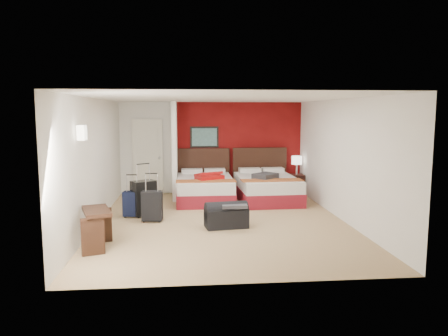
{
  "coord_description": "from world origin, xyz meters",
  "views": [
    {
      "loc": [
        -0.73,
        -8.55,
        2.22
      ],
      "look_at": [
        0.12,
        0.8,
        1.0
      ],
      "focal_mm": 34.32,
      "sensor_mm": 36.0,
      "label": 1
    }
  ],
  "objects": [
    {
      "name": "jacket_bundle",
      "position": [
        1.22,
        1.66,
        0.68
      ],
      "size": [
        0.7,
        0.69,
        0.13
      ],
      "primitive_type": "cube",
      "rotation": [
        0.0,
        0.0,
        0.72
      ],
      "color": "#343438",
      "rests_on": "bed_right"
    },
    {
      "name": "jacket_draped",
      "position": [
        0.2,
        -0.52,
        0.44
      ],
      "size": [
        0.49,
        0.41,
        0.06
      ],
      "primitive_type": "cube",
      "rotation": [
        0.0,
        0.0,
        -0.02
      ],
      "color": "#3C3C42",
      "rests_on": "duffel_bag"
    },
    {
      "name": "desk",
      "position": [
        -2.18,
        -1.58,
        0.33
      ],
      "size": [
        0.62,
        0.88,
        0.66
      ],
      "primitive_type": "cube",
      "rotation": [
        0.0,
        0.0,
        0.31
      ],
      "color": "black",
      "rests_on": "ground"
    },
    {
      "name": "partition_wall",
      "position": [
        -1.0,
        2.61,
        1.25
      ],
      "size": [
        0.12,
        1.2,
        2.5
      ],
      "primitive_type": "cube",
      "color": "silver",
      "rests_on": "ground"
    },
    {
      "name": "bed_left",
      "position": [
        -0.25,
        2.07,
        0.3
      ],
      "size": [
        1.4,
        1.99,
        0.6
      ],
      "primitive_type": "cube",
      "rotation": [
        0.0,
        0.0,
        -0.01
      ],
      "color": "white",
      "rests_on": "ground"
    },
    {
      "name": "entry_door",
      "position": [
        -1.75,
        3.2,
        1.02
      ],
      "size": [
        0.82,
        0.06,
        2.05
      ],
      "primitive_type": "cube",
      "color": "silver",
      "rests_on": "ground"
    },
    {
      "name": "ground",
      "position": [
        0.0,
        0.0,
        0.0
      ],
      "size": [
        6.5,
        6.5,
        0.0
      ],
      "primitive_type": "plane",
      "color": "#D0B180",
      "rests_on": "ground"
    },
    {
      "name": "table_lamp",
      "position": [
        2.29,
        2.78,
        0.79
      ],
      "size": [
        0.33,
        0.33,
        0.5
      ],
      "primitive_type": "cylinder",
      "rotation": [
        0.0,
        0.0,
        -0.17
      ],
      "color": "white",
      "rests_on": "nightstand"
    },
    {
      "name": "red_suitcase_open",
      "position": [
        -0.15,
        1.97,
        0.65
      ],
      "size": [
        0.92,
        1.04,
        0.11
      ],
      "primitive_type": "cube",
      "rotation": [
        0.0,
        0.0,
        0.41
      ],
      "color": "#A50E0E",
      "rests_on": "bed_left"
    },
    {
      "name": "suitcase_black",
      "position": [
        -1.63,
        0.61,
        0.37
      ],
      "size": [
        0.58,
        0.53,
        0.74
      ],
      "primitive_type": "cube",
      "rotation": [
        0.0,
        0.0,
        0.57
      ],
      "color": "black",
      "rests_on": "ground"
    },
    {
      "name": "suitcase_charcoal",
      "position": [
        -1.42,
        0.11,
        0.3
      ],
      "size": [
        0.43,
        0.29,
        0.6
      ],
      "primitive_type": "cube",
      "rotation": [
        0.0,
        0.0,
        -0.11
      ],
      "color": "black",
      "rests_on": "ground"
    },
    {
      "name": "red_accent_panel",
      "position": [
        0.75,
        3.23,
        1.25
      ],
      "size": [
        3.5,
        0.04,
        2.5
      ],
      "primitive_type": "cube",
      "color": "maroon",
      "rests_on": "ground"
    },
    {
      "name": "suitcase_navy",
      "position": [
        -1.87,
        0.54,
        0.26
      ],
      "size": [
        0.41,
        0.28,
        0.52
      ],
      "primitive_type": "cube",
      "rotation": [
        0.0,
        0.0,
        -0.15
      ],
      "color": "black",
      "rests_on": "ground"
    },
    {
      "name": "room_walls",
      "position": [
        -1.4,
        1.42,
        1.26
      ],
      "size": [
        5.02,
        6.52,
        2.5
      ],
      "color": "white",
      "rests_on": "ground"
    },
    {
      "name": "duffel_bag",
      "position": [
        0.05,
        -0.47,
        0.21
      ],
      "size": [
        0.87,
        0.54,
        0.41
      ],
      "primitive_type": "cube",
      "rotation": [
        0.0,
        0.0,
        0.14
      ],
      "color": "black",
      "rests_on": "ground"
    },
    {
      "name": "bed_right",
      "position": [
        1.32,
        1.96,
        0.31
      ],
      "size": [
        1.5,
        2.09,
        0.61
      ],
      "primitive_type": "cube",
      "rotation": [
        0.0,
        0.0,
        0.03
      ],
      "color": "silver",
      "rests_on": "ground"
    },
    {
      "name": "nightstand",
      "position": [
        2.29,
        2.78,
        0.27
      ],
      "size": [
        0.41,
        0.41,
        0.54
      ],
      "primitive_type": "cube",
      "rotation": [
        0.0,
        0.0,
        -0.08
      ],
      "color": "black",
      "rests_on": "ground"
    }
  ]
}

